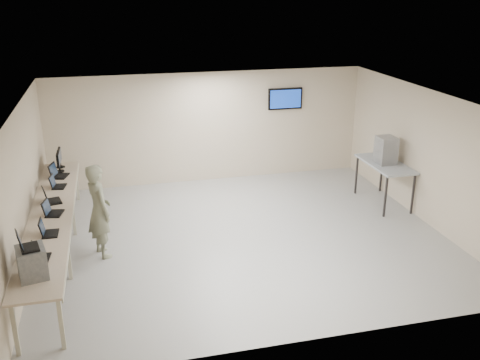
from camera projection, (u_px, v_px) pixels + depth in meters
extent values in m
cube|color=#9E9C95|center=(242.00, 236.00, 10.86)|extent=(8.00, 7.00, 0.01)
cube|color=silver|center=(243.00, 100.00, 9.89)|extent=(8.00, 7.00, 0.01)
cube|color=beige|center=(209.00, 127.00, 13.56)|extent=(8.00, 0.01, 2.80)
cube|color=beige|center=(306.00, 254.00, 7.18)|extent=(8.00, 0.01, 2.80)
cube|color=beige|center=(24.00, 189.00, 9.47)|extent=(0.01, 7.00, 2.80)
cube|color=beige|center=(426.00, 156.00, 11.27)|extent=(0.01, 7.00, 2.80)
cube|color=#282525|center=(285.00, 98.00, 13.77)|extent=(0.15, 0.04, 0.15)
cube|color=black|center=(285.00, 99.00, 13.73)|extent=(0.90, 0.06, 0.55)
cube|color=#1136A2|center=(286.00, 99.00, 13.70)|extent=(0.82, 0.01, 0.47)
cube|color=#C4AB8D|center=(51.00, 214.00, 9.74)|extent=(0.75, 6.00, 0.04)
cube|color=#B7B298|center=(73.00, 213.00, 9.84)|extent=(0.02, 6.00, 0.06)
cube|color=#B7B298|center=(15.00, 329.00, 7.23)|extent=(0.06, 0.06, 0.86)
cube|color=#B7B298|center=(61.00, 323.00, 7.37)|extent=(0.06, 0.06, 0.86)
cube|color=#B7B298|center=(31.00, 261.00, 9.01)|extent=(0.06, 0.06, 0.86)
cube|color=#B7B298|center=(69.00, 257.00, 9.14)|extent=(0.06, 0.06, 0.86)
cube|color=#B7B298|center=(42.00, 218.00, 10.65)|extent=(0.06, 0.06, 0.86)
cube|color=#B7B298|center=(73.00, 215.00, 10.78)|extent=(0.06, 0.06, 0.86)
cube|color=#B7B298|center=(50.00, 185.00, 12.43)|extent=(0.06, 0.06, 0.86)
cube|color=#B7B298|center=(77.00, 183.00, 12.56)|extent=(0.06, 0.06, 0.86)
cube|color=#51585F|center=(32.00, 263.00, 7.54)|extent=(0.47, 0.51, 0.45)
cube|color=black|center=(30.00, 248.00, 7.45)|extent=(0.31, 0.38, 0.02)
cube|color=black|center=(19.00, 240.00, 7.38)|extent=(0.13, 0.32, 0.24)
cube|color=#172437|center=(20.00, 240.00, 7.39)|extent=(0.11, 0.28, 0.20)
cube|color=black|center=(42.00, 258.00, 8.10)|extent=(0.27, 0.35, 0.02)
cube|color=black|center=(32.00, 252.00, 8.03)|extent=(0.09, 0.32, 0.24)
cube|color=#172437|center=(33.00, 251.00, 8.03)|extent=(0.07, 0.28, 0.20)
cube|color=black|center=(51.00, 234.00, 8.89)|extent=(0.26, 0.35, 0.02)
cube|color=black|center=(42.00, 227.00, 8.82)|extent=(0.07, 0.33, 0.25)
cube|color=#172437|center=(43.00, 227.00, 8.82)|extent=(0.05, 0.29, 0.21)
cube|color=black|center=(55.00, 214.00, 9.67)|extent=(0.33, 0.41, 0.02)
cube|color=black|center=(46.00, 207.00, 9.59)|extent=(0.14, 0.35, 0.26)
cube|color=#172437|center=(47.00, 207.00, 9.60)|extent=(0.11, 0.30, 0.22)
cube|color=black|center=(53.00, 201.00, 10.23)|extent=(0.35, 0.43, 0.02)
cube|color=black|center=(45.00, 195.00, 10.14)|extent=(0.15, 0.36, 0.27)
cube|color=#172437|center=(46.00, 195.00, 10.15)|extent=(0.12, 0.32, 0.22)
cube|color=black|center=(59.00, 187.00, 10.97)|extent=(0.29, 0.37, 0.02)
cube|color=black|center=(52.00, 181.00, 10.89)|extent=(0.11, 0.33, 0.24)
cube|color=#172437|center=(53.00, 181.00, 10.90)|extent=(0.09, 0.29, 0.20)
cube|color=black|center=(61.00, 176.00, 11.56)|extent=(0.38, 0.45, 0.02)
cube|color=black|center=(53.00, 170.00, 11.48)|extent=(0.17, 0.38, 0.28)
cube|color=#172437|center=(54.00, 170.00, 11.48)|extent=(0.14, 0.33, 0.23)
cylinder|color=black|center=(60.00, 171.00, 11.88)|extent=(0.20, 0.20, 0.02)
cube|color=black|center=(59.00, 167.00, 11.85)|extent=(0.04, 0.03, 0.16)
cube|color=black|center=(58.00, 159.00, 11.78)|extent=(0.05, 0.45, 0.30)
cube|color=#172437|center=(60.00, 159.00, 11.79)|extent=(0.00, 0.41, 0.26)
cylinder|color=black|center=(61.00, 167.00, 12.16)|extent=(0.19, 0.19, 0.01)
cube|color=black|center=(60.00, 163.00, 12.13)|extent=(0.04, 0.03, 0.15)
cube|color=black|center=(59.00, 155.00, 12.06)|extent=(0.05, 0.43, 0.29)
cube|color=#172437|center=(61.00, 155.00, 12.07)|extent=(0.00, 0.39, 0.25)
imported|color=#6E7B5C|center=(99.00, 211.00, 9.83)|extent=(0.64, 0.77, 1.80)
cube|color=#93999C|center=(385.00, 164.00, 12.18)|extent=(0.77, 1.64, 0.04)
cube|color=#282525|center=(386.00, 197.00, 11.62)|extent=(0.04, 0.04, 0.94)
cube|color=#282525|center=(356.00, 175.00, 12.93)|extent=(0.04, 0.04, 0.94)
cube|color=#282525|center=(413.00, 194.00, 11.77)|extent=(0.04, 0.04, 0.94)
cube|color=#282525|center=(381.00, 173.00, 13.08)|extent=(0.04, 0.04, 0.94)
cube|color=gray|center=(385.00, 159.00, 12.13)|extent=(0.39, 0.44, 0.21)
cube|color=gray|center=(386.00, 150.00, 12.06)|extent=(0.39, 0.44, 0.21)
cube|color=gray|center=(387.00, 141.00, 11.99)|extent=(0.39, 0.44, 0.21)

